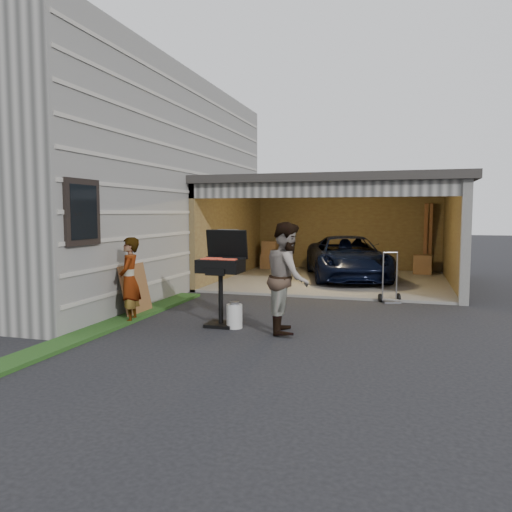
# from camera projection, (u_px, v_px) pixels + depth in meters

# --- Properties ---
(ground) EXTENTS (80.00, 80.00, 0.00)m
(ground) POSITION_uv_depth(u_px,v_px,m) (240.00, 330.00, 8.47)
(ground) COLOR black
(ground) RESTS_ON ground
(house) EXTENTS (7.00, 11.00, 5.50)m
(house) POSITION_uv_depth(u_px,v_px,m) (79.00, 185.00, 13.76)
(house) COLOR #474744
(house) RESTS_ON ground
(groundcover_strip) EXTENTS (0.50, 8.00, 0.06)m
(groundcover_strip) POSITION_uv_depth(u_px,v_px,m) (90.00, 333.00, 8.15)
(groundcover_strip) COLOR #193814
(groundcover_strip) RESTS_ON ground
(garage) EXTENTS (6.80, 6.30, 2.90)m
(garage) POSITION_uv_depth(u_px,v_px,m) (338.00, 217.00, 14.57)
(garage) COLOR #605E59
(garage) RESTS_ON ground
(minivan) EXTENTS (3.17, 4.86, 1.24)m
(minivan) POSITION_uv_depth(u_px,v_px,m) (347.00, 260.00, 14.57)
(minivan) COLOR black
(minivan) RESTS_ON ground
(woman) EXTENTS (0.52, 0.65, 1.55)m
(woman) POSITION_uv_depth(u_px,v_px,m) (129.00, 280.00, 9.00)
(woman) COLOR #C8DAFC
(woman) RESTS_ON ground
(man) EXTENTS (0.88, 1.03, 1.84)m
(man) POSITION_uv_depth(u_px,v_px,m) (288.00, 277.00, 8.27)
(man) COLOR #3E2618
(man) RESTS_ON ground
(bbq_grill) EXTENTS (0.76, 0.66, 1.69)m
(bbq_grill) POSITION_uv_depth(u_px,v_px,m) (221.00, 269.00, 8.73)
(bbq_grill) COLOR black
(bbq_grill) RESTS_ON ground
(propane_tank) EXTENTS (0.35, 0.35, 0.41)m
(propane_tank) POSITION_uv_depth(u_px,v_px,m) (234.00, 316.00, 8.61)
(propane_tank) COLOR silver
(propane_tank) RESTS_ON ground
(plywood_panel) EXTENTS (0.25, 0.90, 0.99)m
(plywood_panel) POSITION_uv_depth(u_px,v_px,m) (136.00, 290.00, 9.68)
(plywood_panel) COLOR brown
(plywood_panel) RESTS_ON ground
(hand_truck) EXTENTS (0.51, 0.47, 1.13)m
(hand_truck) POSITION_uv_depth(u_px,v_px,m) (390.00, 293.00, 11.09)
(hand_truck) COLOR gray
(hand_truck) RESTS_ON ground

